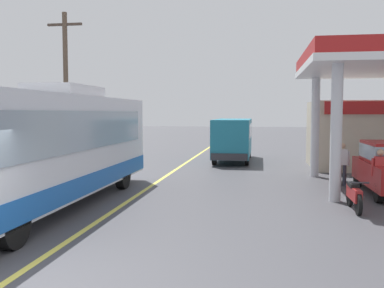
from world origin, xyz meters
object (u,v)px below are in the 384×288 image
object	(u,v)px
motorcycle_parked_forecourt	(354,195)
pedestrian_near_pump	(342,162)
coach_bus_main	(52,150)
pedestrian_by_shop	(380,172)
minibus_opposing_lane	(233,136)

from	to	relation	value
motorcycle_parked_forecourt	pedestrian_near_pump	distance (m)	4.34
coach_bus_main	pedestrian_by_shop	size ratio (longest dim) A/B	6.65
motorcycle_parked_forecourt	pedestrian_near_pump	xyz separation A→B (m)	(0.42, 4.30, 0.49)
motorcycle_parked_forecourt	coach_bus_main	bearing A→B (deg)	-173.94
motorcycle_parked_forecourt	pedestrian_by_shop	bearing A→B (deg)	55.72
coach_bus_main	minibus_opposing_lane	size ratio (longest dim) A/B	1.80
coach_bus_main	pedestrian_by_shop	distance (m)	10.32
minibus_opposing_lane	pedestrian_near_pump	xyz separation A→B (m)	(4.73, -7.96, -0.54)
minibus_opposing_lane	pedestrian_near_pump	distance (m)	9.27
minibus_opposing_lane	pedestrian_near_pump	world-z (taller)	minibus_opposing_lane
minibus_opposing_lane	pedestrian_by_shop	bearing A→B (deg)	-62.92
pedestrian_by_shop	coach_bus_main	bearing A→B (deg)	-165.47
pedestrian_near_pump	coach_bus_main	bearing A→B (deg)	-150.54
minibus_opposing_lane	pedestrian_by_shop	size ratio (longest dim) A/B	3.69
motorcycle_parked_forecourt	pedestrian_by_shop	size ratio (longest dim) A/B	1.08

